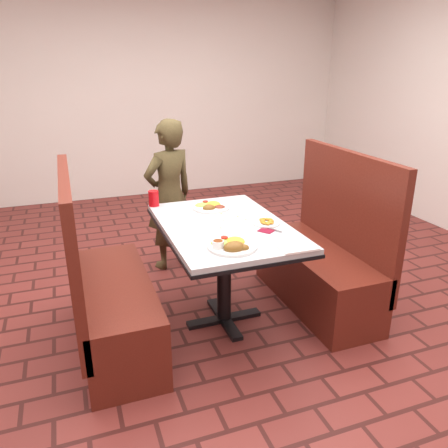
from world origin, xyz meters
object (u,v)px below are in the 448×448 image
at_px(dining_table, 224,237).
at_px(diner_person, 169,196).
at_px(booth_bench_left, 108,300).
at_px(booth_bench_right, 322,263).
at_px(near_dinner_plate, 232,243).
at_px(red_tumbler, 154,198).
at_px(far_dinner_plate, 211,205).
at_px(plantain_plate, 266,222).

xyz_separation_m(dining_table, diner_person, (-0.13, 1.06, 0.01)).
bearing_deg(dining_table, booth_bench_left, 180.00).
distance_m(booth_bench_right, diner_person, 1.45).
distance_m(near_dinner_plate, red_tumbler, 0.99).
relative_size(dining_table, red_tumbler, 10.40).
distance_m(dining_table, booth_bench_right, 0.86).
distance_m(booth_bench_right, near_dinner_plate, 1.08).
height_order(near_dinner_plate, red_tumbler, red_tumbler).
relative_size(booth_bench_left, far_dinner_plate, 4.37).
xyz_separation_m(booth_bench_left, far_dinner_plate, (0.82, 0.35, 0.45)).
distance_m(booth_bench_left, diner_person, 1.30).
xyz_separation_m(dining_table, plantain_plate, (0.27, -0.10, 0.11)).
xyz_separation_m(plantain_plate, red_tumbler, (-0.63, 0.66, 0.05)).
xyz_separation_m(booth_bench_right, far_dinner_plate, (-0.78, 0.35, 0.45)).
bearing_deg(near_dinner_plate, booth_bench_right, 23.94).
xyz_separation_m(booth_bench_left, plantain_plate, (1.06, -0.10, 0.43)).
height_order(far_dinner_plate, plantain_plate, far_dinner_plate).
xyz_separation_m(near_dinner_plate, red_tumbler, (-0.26, 0.96, 0.03)).
xyz_separation_m(booth_bench_right, red_tumbler, (-1.16, 0.56, 0.48)).
bearing_deg(booth_bench_right, booth_bench_left, 180.00).
bearing_deg(near_dinner_plate, dining_table, 76.15).
relative_size(booth_bench_right, plantain_plate, 6.57).
bearing_deg(dining_table, near_dinner_plate, -103.85).
xyz_separation_m(far_dinner_plate, plantain_plate, (0.24, -0.45, -0.01)).
bearing_deg(diner_person, red_tumbler, 43.68).
xyz_separation_m(booth_bench_right, near_dinner_plate, (-0.90, -0.40, 0.45)).
relative_size(dining_table, plantain_plate, 6.63).
xyz_separation_m(dining_table, booth_bench_left, (-0.80, 0.00, -0.32)).
bearing_deg(plantain_plate, booth_bench_left, 174.79).
bearing_deg(plantain_plate, diner_person, 108.77).
bearing_deg(booth_bench_left, plantain_plate, -5.21).
bearing_deg(diner_person, plantain_plate, 87.43).
xyz_separation_m(dining_table, near_dinner_plate, (-0.10, -0.40, 0.13)).
relative_size(dining_table, booth_bench_right, 1.01).
xyz_separation_m(far_dinner_plate, red_tumbler, (-0.38, 0.21, 0.03)).
bearing_deg(diner_person, far_dinner_plate, 80.67).
height_order(diner_person, far_dinner_plate, diner_person).
relative_size(booth_bench_right, far_dinner_plate, 4.37).
height_order(dining_table, diner_person, diner_person).
bearing_deg(dining_table, far_dinner_plate, 86.26).
bearing_deg(diner_person, near_dinner_plate, 69.79).
bearing_deg(booth_bench_left, diner_person, 57.65).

